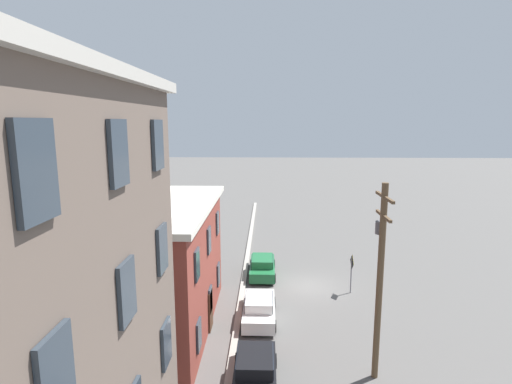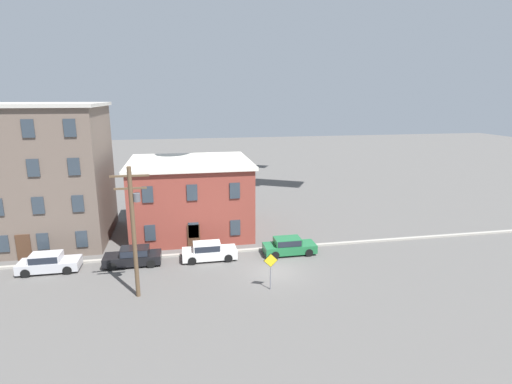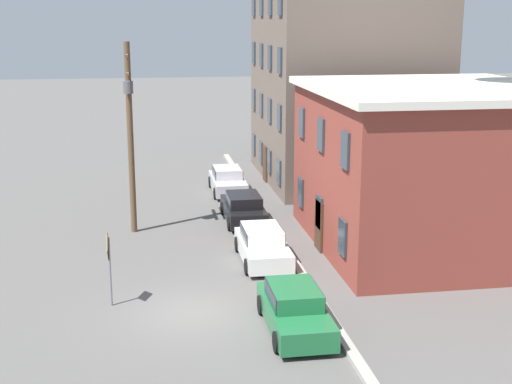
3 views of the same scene
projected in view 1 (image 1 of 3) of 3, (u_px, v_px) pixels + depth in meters
name	position (u px, v px, depth m)	size (l,w,h in m)	color
ground_plane	(308.00, 286.00, 27.78)	(200.00, 200.00, 0.00)	#565451
kerb_strip	(243.00, 284.00, 27.90)	(56.00, 0.36, 0.16)	#9E998E
apartment_midblock	(118.00, 266.00, 21.65)	(11.52, 10.34, 7.07)	brown
car_black	(255.00, 371.00, 17.15)	(4.40, 1.92, 1.43)	black
car_white	(259.00, 307.00, 22.99)	(4.40, 1.92, 1.43)	silver
car_green	(262.00, 265.00, 29.64)	(4.40, 1.92, 1.43)	#1E6638
caution_sign	(352.00, 267.00, 26.39)	(1.02, 0.08, 2.67)	slate
utility_pole	(380.00, 271.00, 17.11)	(2.40, 0.44, 8.83)	brown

